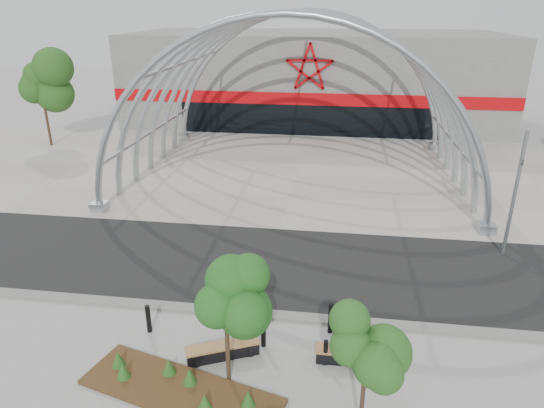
# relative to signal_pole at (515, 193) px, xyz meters

# --- Properties ---
(ground) EXTENTS (140.00, 140.00, 0.00)m
(ground) POSITION_rel_signal_pole_xyz_m (-10.18, -5.83, -2.95)
(ground) COLOR #989993
(ground) RESTS_ON ground
(road) EXTENTS (140.00, 7.00, 0.02)m
(road) POSITION_rel_signal_pole_xyz_m (-10.18, -2.33, -2.94)
(road) COLOR black
(road) RESTS_ON ground
(forecourt) EXTENTS (60.00, 17.00, 0.04)m
(forecourt) POSITION_rel_signal_pole_xyz_m (-10.18, 9.67, -2.93)
(forecourt) COLOR #A8A399
(forecourt) RESTS_ON ground
(kerb) EXTENTS (60.00, 0.50, 0.12)m
(kerb) POSITION_rel_signal_pole_xyz_m (-10.18, -6.08, -2.89)
(kerb) COLOR slate
(kerb) RESTS_ON ground
(arena_building) EXTENTS (34.00, 15.24, 8.00)m
(arena_building) POSITION_rel_signal_pole_xyz_m (-10.18, 27.62, 1.04)
(arena_building) COLOR slate
(arena_building) RESTS_ON ground
(vault_canopy) EXTENTS (20.80, 15.80, 20.36)m
(vault_canopy) POSITION_rel_signal_pole_xyz_m (-10.18, 9.67, -2.93)
(vault_canopy) COLOR #A3A8AE
(vault_canopy) RESTS_ON ground
(planting_bed) EXTENTS (6.22, 3.34, 0.63)m
(planting_bed) POSITION_rel_signal_pole_xyz_m (-11.74, -10.05, -2.80)
(planting_bed) COLOR #3F2F16
(planting_bed) RESTS_ON ground
(signal_pole) EXTENTS (0.45, 0.77, 5.64)m
(signal_pole) POSITION_rel_signal_pole_xyz_m (0.00, 0.00, 0.00)
(signal_pole) COLOR gray
(signal_pole) RESTS_ON ground
(street_tree_0) EXTENTS (1.76, 1.76, 4.02)m
(street_tree_0) POSITION_rel_signal_pole_xyz_m (-10.41, -9.37, -0.06)
(street_tree_0) COLOR #342919
(street_tree_0) RESTS_ON ground
(street_tree_1) EXTENTS (1.44, 1.44, 3.41)m
(street_tree_1) POSITION_rel_signal_pole_xyz_m (-6.60, -10.70, -0.50)
(street_tree_1) COLOR #2F1F17
(street_tree_1) RESTS_ON ground
(bench_0) EXTENTS (2.33, 1.43, 0.49)m
(bench_0) POSITION_rel_signal_pole_xyz_m (-10.81, -8.44, -2.71)
(bench_0) COLOR black
(bench_0) RESTS_ON ground
(bench_1) EXTENTS (2.24, 0.53, 0.47)m
(bench_1) POSITION_rel_signal_pole_xyz_m (-6.80, -8.12, -2.72)
(bench_1) COLOR black
(bench_1) RESTS_ON ground
(bollard_0) EXTENTS (0.17, 0.17, 1.03)m
(bollard_0) POSITION_rel_signal_pole_xyz_m (-13.60, -7.50, -2.43)
(bollard_0) COLOR black
(bollard_0) RESTS_ON ground
(bollard_1) EXTENTS (0.18, 0.18, 1.13)m
(bollard_1) POSITION_rel_signal_pole_xyz_m (-10.57, -7.68, -2.38)
(bollard_1) COLOR black
(bollard_1) RESTS_ON ground
(bollard_2) EXTENTS (0.16, 0.16, 1.00)m
(bollard_2) POSITION_rel_signal_pole_xyz_m (-9.63, -7.71, -2.45)
(bollard_2) COLOR black
(bollard_2) RESTS_ON ground
(bollard_3) EXTENTS (0.14, 0.14, 0.88)m
(bollard_3) POSITION_rel_signal_pole_xyz_m (-7.60, -8.30, -2.51)
(bollard_3) COLOR black
(bollard_3) RESTS_ON ground
(bollard_4) EXTENTS (0.17, 0.17, 1.09)m
(bollard_4) POSITION_rel_signal_pole_xyz_m (-7.49, -6.67, -2.41)
(bollard_4) COLOR black
(bollard_4) RESTS_ON ground
(bg_tree_0) EXTENTS (3.00, 3.00, 6.45)m
(bg_tree_0) POSITION_rel_signal_pole_xyz_m (-30.18, 14.17, 1.69)
(bg_tree_0) COLOR #302114
(bg_tree_0) RESTS_ON ground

